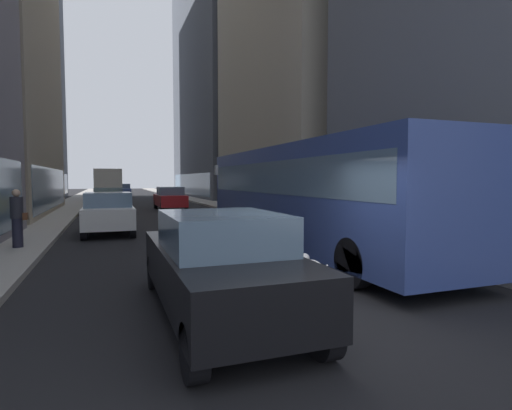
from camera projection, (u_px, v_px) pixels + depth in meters
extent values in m
plane|color=black|center=(139.00, 201.00, 39.04)|extent=(120.00, 120.00, 0.00)
cube|color=#9E9991|center=(75.00, 202.00, 37.08)|extent=(2.40, 110.00, 0.15)
cube|color=#9E9991|center=(197.00, 200.00, 40.99)|extent=(2.40, 110.00, 0.15)
cube|color=slate|center=(51.00, 188.00, 24.36)|extent=(0.08, 13.51, 2.40)
cube|color=#4C515B|center=(7.00, 28.00, 40.08)|extent=(8.36, 21.40, 34.34)
cube|color=slate|center=(58.00, 185.00, 42.48)|extent=(0.08, 19.26, 2.40)
cube|color=slate|center=(457.00, 197.00, 11.82)|extent=(0.08, 13.61, 2.40)
cube|color=slate|center=(249.00, 187.00, 28.61)|extent=(0.08, 14.98, 2.40)
cube|color=#4C515B|center=(234.00, 35.00, 48.65)|extent=(11.29, 23.27, 39.10)
cube|color=slate|center=(190.00, 184.00, 47.85)|extent=(0.08, 20.94, 2.40)
cube|color=#33478C|center=(307.00, 194.00, 12.02)|extent=(2.55, 11.50, 2.75)
cube|color=slate|center=(307.00, 178.00, 11.99)|extent=(2.57, 11.04, 0.90)
cube|color=black|center=(246.00, 216.00, 17.44)|extent=(2.55, 0.16, 0.44)
cylinder|color=black|center=(236.00, 223.00, 15.04)|extent=(0.30, 1.00, 1.00)
cylinder|color=black|center=(291.00, 221.00, 15.81)|extent=(0.30, 1.00, 1.00)
cylinder|color=black|center=(354.00, 263.00, 7.82)|extent=(0.30, 1.00, 1.00)
cylinder|color=black|center=(444.00, 255.00, 8.59)|extent=(0.30, 1.00, 1.00)
cube|color=silver|center=(216.00, 170.00, 16.30)|extent=(0.08, 0.24, 0.40)
cube|color=#4C6BB7|center=(123.00, 191.00, 48.54)|extent=(1.83, 4.56, 0.75)
cube|color=slate|center=(122.00, 186.00, 48.28)|extent=(1.68, 2.05, 0.55)
cylinder|color=black|center=(115.00, 194.00, 50.03)|extent=(0.22, 0.64, 0.64)
cylinder|color=black|center=(129.00, 194.00, 50.58)|extent=(0.22, 0.64, 0.64)
cylinder|color=black|center=(116.00, 195.00, 46.54)|extent=(0.22, 0.64, 0.64)
cylinder|color=black|center=(130.00, 195.00, 47.09)|extent=(0.22, 0.64, 0.64)
cube|color=black|center=(218.00, 271.00, 6.24)|extent=(1.77, 4.68, 0.75)
cube|color=slate|center=(222.00, 231.00, 5.98)|extent=(1.62, 2.11, 0.55)
cylinder|color=black|center=(154.00, 272.00, 7.80)|extent=(0.22, 0.64, 0.64)
cylinder|color=black|center=(231.00, 266.00, 8.33)|extent=(0.22, 0.64, 0.64)
cylinder|color=black|center=(194.00, 352.00, 4.19)|extent=(0.22, 0.64, 0.64)
cylinder|color=black|center=(325.00, 333.00, 4.72)|extent=(0.22, 0.64, 0.64)
cube|color=yellow|center=(108.00, 202.00, 25.43)|extent=(1.80, 4.02, 0.75)
cube|color=slate|center=(108.00, 192.00, 25.20)|extent=(1.66, 1.81, 0.55)
cylinder|color=black|center=(96.00, 207.00, 26.67)|extent=(0.22, 0.64, 0.64)
cylinder|color=black|center=(121.00, 206.00, 27.22)|extent=(0.22, 0.64, 0.64)
cylinder|color=black|center=(94.00, 210.00, 23.69)|extent=(0.22, 0.64, 0.64)
cylinder|color=black|center=(123.00, 209.00, 24.23)|extent=(0.22, 0.64, 0.64)
cube|color=red|center=(170.00, 200.00, 27.92)|extent=(1.75, 4.68, 0.75)
cube|color=slate|center=(170.00, 191.00, 27.66)|extent=(1.61, 2.11, 0.55)
cylinder|color=black|center=(156.00, 204.00, 29.48)|extent=(0.22, 0.64, 0.64)
cylinder|color=black|center=(177.00, 204.00, 30.01)|extent=(0.22, 0.64, 0.64)
cylinder|color=black|center=(162.00, 208.00, 25.87)|extent=(0.22, 0.64, 0.64)
cylinder|color=black|center=(186.00, 207.00, 26.40)|extent=(0.22, 0.64, 0.64)
cube|color=silver|center=(108.00, 216.00, 15.83)|extent=(1.84, 4.17, 0.75)
cube|color=slate|center=(108.00, 200.00, 15.60)|extent=(1.69, 1.87, 0.55)
cylinder|color=black|center=(88.00, 222.00, 17.14)|extent=(0.22, 0.64, 0.64)
cylinder|color=black|center=(128.00, 221.00, 17.70)|extent=(0.22, 0.64, 0.64)
cylinder|color=black|center=(84.00, 231.00, 14.02)|extent=(0.22, 0.64, 0.64)
cylinder|color=black|center=(133.00, 229.00, 14.57)|extent=(0.22, 0.64, 0.64)
cube|color=#A51919|center=(108.00, 186.00, 40.45)|extent=(2.30, 2.00, 2.10)
cube|color=silver|center=(108.00, 184.00, 36.92)|extent=(2.30, 5.50, 2.60)
cylinder|color=black|center=(98.00, 196.00, 40.17)|extent=(0.28, 0.90, 0.90)
cylinder|color=black|center=(119.00, 196.00, 40.86)|extent=(0.28, 0.90, 0.90)
cylinder|color=black|center=(96.00, 199.00, 35.01)|extent=(0.28, 0.90, 0.90)
cylinder|color=black|center=(121.00, 198.00, 35.71)|extent=(0.28, 0.90, 0.90)
ellipsoid|color=white|center=(314.00, 267.00, 7.29)|extent=(0.22, 0.60, 0.26)
sphere|color=white|center=(304.00, 258.00, 7.64)|extent=(0.20, 0.20, 0.20)
sphere|color=black|center=(301.00, 257.00, 7.64)|extent=(0.07, 0.07, 0.07)
sphere|color=black|center=(307.00, 257.00, 7.68)|extent=(0.07, 0.07, 0.07)
cylinder|color=white|center=(325.00, 269.00, 6.91)|extent=(0.03, 0.16, 0.19)
cylinder|color=white|center=(305.00, 283.00, 7.48)|extent=(0.06, 0.06, 0.40)
cylinder|color=white|center=(312.00, 282.00, 7.53)|extent=(0.06, 0.06, 0.40)
cylinder|color=white|center=(316.00, 288.00, 7.09)|extent=(0.06, 0.06, 0.40)
cylinder|color=white|center=(323.00, 288.00, 7.14)|extent=(0.06, 0.06, 0.40)
sphere|color=black|center=(314.00, 264.00, 7.40)|extent=(0.04, 0.04, 0.04)
sphere|color=black|center=(313.00, 267.00, 7.19)|extent=(0.04, 0.04, 0.04)
sphere|color=black|center=(320.00, 266.00, 7.12)|extent=(0.04, 0.04, 0.04)
cylinder|color=#1E1E2D|center=(18.00, 233.00, 11.68)|extent=(0.28, 0.28, 0.85)
cylinder|color=#26262D|center=(17.00, 207.00, 11.64)|extent=(0.34, 0.34, 0.62)
sphere|color=tan|center=(16.00, 193.00, 11.61)|extent=(0.22, 0.22, 0.22)
cube|color=#59331E|center=(26.00, 216.00, 11.73)|extent=(0.12, 0.24, 0.20)
cylinder|color=black|center=(421.00, 190.00, 10.52)|extent=(0.12, 0.12, 3.40)
cube|color=black|center=(418.00, 138.00, 10.60)|extent=(0.24, 0.20, 0.70)
sphere|color=red|center=(415.00, 130.00, 10.69)|extent=(0.11, 0.11, 0.11)
sphere|color=orange|center=(415.00, 139.00, 10.71)|extent=(0.11, 0.11, 0.11)
sphere|color=green|center=(414.00, 147.00, 10.72)|extent=(0.11, 0.11, 0.11)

